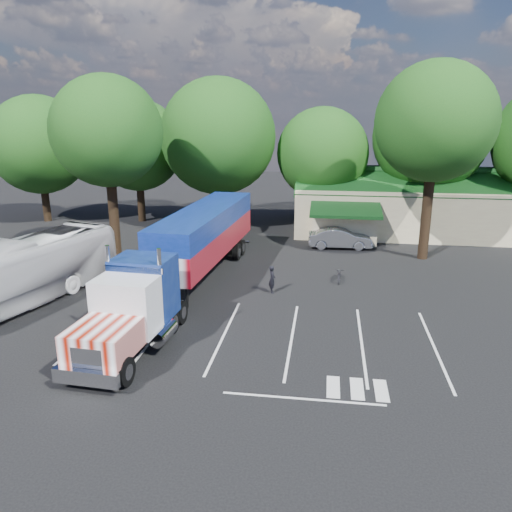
# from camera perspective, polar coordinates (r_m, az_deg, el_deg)

# --- Properties ---
(ground) EXTENTS (120.00, 120.00, 0.00)m
(ground) POSITION_cam_1_polar(r_m,az_deg,el_deg) (29.41, -1.26, -4.01)
(ground) COLOR black
(ground) RESTS_ON ground
(event_hall) EXTENTS (24.20, 14.12, 5.55)m
(event_hall) POSITION_cam_1_polar(r_m,az_deg,el_deg) (46.62, 19.51, 5.48)
(event_hall) COLOR beige
(event_hall) RESTS_ON ground
(tree_row_a) EXTENTS (9.00, 9.00, 11.68)m
(tree_row_a) POSITION_cam_1_polar(r_m,az_deg,el_deg) (51.25, -23.54, 11.56)
(tree_row_a) COLOR black
(tree_row_a) RESTS_ON ground
(tree_row_b) EXTENTS (8.40, 8.40, 11.35)m
(tree_row_b) POSITION_cam_1_polar(r_m,az_deg,el_deg) (48.42, -13.40, 12.21)
(tree_row_b) COLOR black
(tree_row_b) RESTS_ON ground
(tree_row_c) EXTENTS (10.00, 10.00, 13.05)m
(tree_row_c) POSITION_cam_1_polar(r_m,az_deg,el_deg) (44.51, -4.34, 13.45)
(tree_row_c) COLOR black
(tree_row_c) RESTS_ON ground
(tree_row_d) EXTENTS (8.00, 8.00, 10.60)m
(tree_row_d) POSITION_cam_1_polar(r_m,az_deg,el_deg) (44.86, 7.61, 11.51)
(tree_row_d) COLOR black
(tree_row_d) RESTS_ON ground
(tree_row_e) EXTENTS (9.60, 9.60, 12.90)m
(tree_row_e) POSITION_cam_1_polar(r_m,az_deg,el_deg) (46.03, 19.25, 12.77)
(tree_row_e) COLOR black
(tree_row_e) RESTS_ON ground
(tree_near_left) EXTENTS (7.60, 7.60, 12.65)m
(tree_near_left) POSITION_cam_1_polar(r_m,az_deg,el_deg) (36.50, -16.66, 13.44)
(tree_near_left) COLOR black
(tree_near_left) RESTS_ON ground
(tree_near_right) EXTENTS (8.00, 8.00, 13.50)m
(tree_near_right) POSITION_cam_1_polar(r_m,az_deg,el_deg) (36.38, 19.81, 14.19)
(tree_near_right) COLOR black
(tree_near_right) RESTS_ON ground
(semi_truck) EXTENTS (4.42, 21.74, 4.52)m
(semi_truck) POSITION_cam_1_polar(r_m,az_deg,el_deg) (29.19, -7.49, 0.97)
(semi_truck) COLOR black
(semi_truck) RESTS_ON ground
(woman) EXTENTS (0.53, 0.67, 1.61)m
(woman) POSITION_cam_1_polar(r_m,az_deg,el_deg) (28.93, 1.86, -2.67)
(woman) COLOR black
(woman) RESTS_ON ground
(bicycle) EXTENTS (0.63, 1.72, 0.90)m
(bicycle) POSITION_cam_1_polar(r_m,az_deg,el_deg) (31.32, 9.49, -2.09)
(bicycle) COLOR black
(bicycle) RESTS_ON ground
(tour_bus) EXTENTS (6.36, 13.27, 3.60)m
(tour_bus) POSITION_cam_1_polar(r_m,az_deg,el_deg) (29.65, -25.72, -1.84)
(tour_bus) COLOR silver
(tour_bus) RESTS_ON ground
(silver_sedan) EXTENTS (4.91, 1.97, 1.59)m
(silver_sedan) POSITION_cam_1_polar(r_m,az_deg,el_deg) (38.87, 9.58, 2.04)
(silver_sedan) COLOR #96989C
(silver_sedan) RESTS_ON ground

